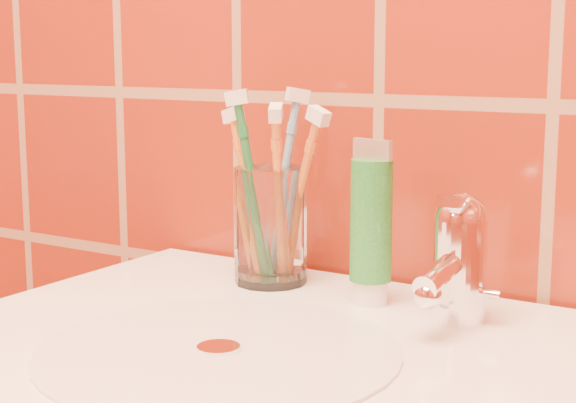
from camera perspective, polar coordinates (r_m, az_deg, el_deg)
The scene contains 8 objects.
glass_tumbler at distance 0.93m, azimuth -1.14°, elevation -1.56°, with size 0.08×0.08×0.12m, color white.
toothpaste_tube at distance 0.85m, azimuth 5.39°, elevation -1.70°, with size 0.05×0.04×0.16m.
faucet at distance 0.81m, azimuth 10.95°, elevation -3.36°, with size 0.05×0.11×0.12m.
toothbrush_0 at distance 0.90m, azimuth -0.64°, elevation 0.20°, with size 0.05×0.07×0.20m, color orange, non-canonical shape.
toothbrush_1 at distance 0.94m, azimuth -2.59°, elevation 0.31°, with size 0.07×0.04×0.19m, color orange, non-canonical shape.
toothbrush_2 at distance 0.94m, azimuth -0.37°, elevation 1.00°, with size 0.05×0.05×0.21m, color #6F9AC5, non-canonical shape.
toothbrush_3 at distance 0.91m, azimuth 0.61°, elevation 0.17°, with size 0.08×0.04×0.19m, color orange, non-canonical shape.
toothbrush_4 at distance 0.91m, azimuth -2.24°, elevation 0.74°, with size 0.05×0.04×0.21m, color #1D6E3A, non-canonical shape.
Camera 1 is at (0.41, 0.35, 1.09)m, focal length 55.00 mm.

